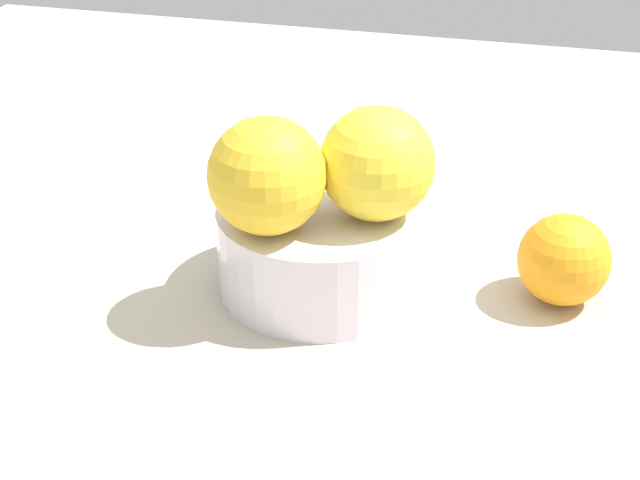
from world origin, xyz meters
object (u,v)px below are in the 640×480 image
fruit_bowl (320,249)px  orange_loose_0 (564,260)px  orange_in_bowl_1 (267,176)px  orange_in_bowl_0 (376,167)px

fruit_bowl → orange_loose_0: (15.99, 2.19, 0.21)cm
orange_in_bowl_1 → orange_loose_0: bearing=16.7°
fruit_bowl → orange_in_bowl_1: 8.03cm
fruit_bowl → orange_in_bowl_1: (-2.53, -3.38, 6.83)cm
orange_in_bowl_0 → orange_loose_0: size_ratio=1.21×
fruit_bowl → orange_in_bowl_0: 7.77cm
fruit_bowl → orange_in_bowl_0: orange_in_bowl_0 is taller
orange_loose_0 → orange_in_bowl_0: bearing=-167.8°
orange_in_bowl_0 → orange_in_bowl_1: size_ratio=1.00×
orange_in_bowl_1 → orange_in_bowl_0: bearing=25.1°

